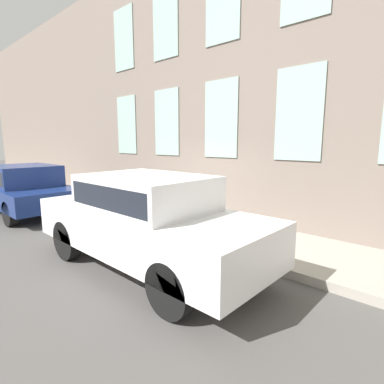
{
  "coord_description": "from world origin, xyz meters",
  "views": [
    {
      "loc": [
        -4.71,
        -5.29,
        2.34
      ],
      "look_at": [
        0.59,
        -0.4,
        1.14
      ],
      "focal_mm": 28.0,
      "sensor_mm": 36.0,
      "label": 1
    }
  ],
  "objects_px": {
    "fire_hydrant": "(186,216)",
    "parked_car_white_near": "(147,217)",
    "person": "(199,197)",
    "parked_car_navy_far": "(25,187)"
  },
  "relations": [
    {
      "from": "fire_hydrant",
      "to": "person",
      "type": "relative_size",
      "value": 0.47
    },
    {
      "from": "parked_car_navy_far",
      "to": "fire_hydrant",
      "type": "bearing_deg",
      "value": -72.14
    },
    {
      "from": "parked_car_white_near",
      "to": "person",
      "type": "bearing_deg",
      "value": 12.82
    },
    {
      "from": "parked_car_white_near",
      "to": "parked_car_navy_far",
      "type": "bearing_deg",
      "value": 89.49
    },
    {
      "from": "person",
      "to": "parked_car_navy_far",
      "type": "relative_size",
      "value": 0.31
    },
    {
      "from": "fire_hydrant",
      "to": "parked_car_navy_far",
      "type": "xyz_separation_m",
      "value": [
        -1.82,
        5.66,
        0.38
      ]
    },
    {
      "from": "fire_hydrant",
      "to": "person",
      "type": "bearing_deg",
      "value": -80.24
    },
    {
      "from": "fire_hydrant",
      "to": "parked_car_white_near",
      "type": "relative_size",
      "value": 0.14
    },
    {
      "from": "parked_car_white_near",
      "to": "fire_hydrant",
      "type": "bearing_deg",
      "value": 23.37
    },
    {
      "from": "person",
      "to": "parked_car_white_near",
      "type": "xyz_separation_m",
      "value": [
        -1.95,
        -0.44,
        -0.06
      ]
    }
  ]
}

